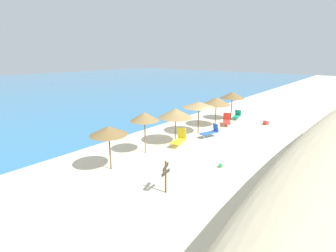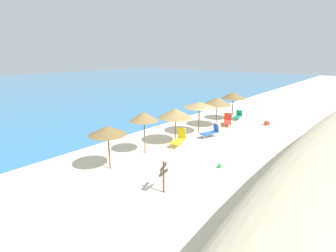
% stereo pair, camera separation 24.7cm
% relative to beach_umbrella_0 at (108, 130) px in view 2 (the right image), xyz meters
% --- Properties ---
extents(ground_plane, '(160.00, 160.00, 0.00)m').
position_rel_beach_umbrella_0_xyz_m(ground_plane, '(8.12, -2.33, -2.31)').
color(ground_plane, beige).
extents(sea_water, '(160.00, 79.52, 0.01)m').
position_rel_beach_umbrella_0_xyz_m(sea_water, '(8.12, 43.85, -2.31)').
color(sea_water, teal).
rests_on(sea_water, ground_plane).
extents(beach_umbrella_0, '(2.14, 2.14, 2.57)m').
position_rel_beach_umbrella_0_xyz_m(beach_umbrella_0, '(0.00, 0.00, 0.00)').
color(beach_umbrella_0, brown).
rests_on(beach_umbrella_0, ground_plane).
extents(beach_umbrella_1, '(1.90, 1.90, 2.81)m').
position_rel_beach_umbrella_0_xyz_m(beach_umbrella_1, '(3.05, 0.19, 0.20)').
color(beach_umbrella_1, brown).
rests_on(beach_umbrella_1, ground_plane).
extents(beach_umbrella_2, '(2.53, 2.53, 2.64)m').
position_rel_beach_umbrella_0_xyz_m(beach_umbrella_2, '(5.92, -0.15, -0.01)').
color(beach_umbrella_2, brown).
rests_on(beach_umbrella_2, ground_plane).
extents(beach_umbrella_3, '(2.68, 2.68, 2.70)m').
position_rel_beach_umbrella_0_xyz_m(beach_umbrella_3, '(9.03, -0.19, 0.15)').
color(beach_umbrella_3, brown).
rests_on(beach_umbrella_3, ground_plane).
extents(beach_umbrella_4, '(2.59, 2.59, 2.69)m').
position_rel_beach_umbrella_0_xyz_m(beach_umbrella_4, '(12.00, -0.18, 0.03)').
color(beach_umbrella_4, brown).
rests_on(beach_umbrella_4, ground_plane).
extents(beach_umbrella_5, '(2.38, 2.38, 2.83)m').
position_rel_beach_umbrella_0_xyz_m(beach_umbrella_5, '(15.24, -0.20, 0.19)').
color(beach_umbrella_5, brown).
rests_on(beach_umbrella_5, ground_plane).
extents(lounge_chair_0, '(1.59, 0.97, 1.23)m').
position_rel_beach_umbrella_0_xyz_m(lounge_chair_0, '(5.70, -0.70, -1.81)').
color(lounge_chair_0, yellow).
rests_on(lounge_chair_0, ground_plane).
extents(lounge_chair_1, '(1.41, 0.82, 0.90)m').
position_rel_beach_umbrella_0_xyz_m(lounge_chair_1, '(15.73, -0.63, -1.93)').
color(lounge_chair_1, '#199972').
rests_on(lounge_chair_1, ground_plane).
extents(lounge_chair_2, '(1.74, 1.33, 1.06)m').
position_rel_beach_umbrella_0_xyz_m(lounge_chair_2, '(13.02, -0.83, -1.88)').
color(lounge_chair_2, red).
rests_on(lounge_chair_2, ground_plane).
extents(lounge_chair_3, '(1.70, 1.04, 1.04)m').
position_rel_beach_umbrella_0_xyz_m(lounge_chair_3, '(8.84, -1.49, -1.86)').
color(lounge_chair_3, blue).
rests_on(lounge_chair_3, ground_plane).
extents(wooden_signpost, '(0.79, 0.36, 1.62)m').
position_rel_beach_umbrella_0_xyz_m(wooden_signpost, '(0.00, -4.11, -1.34)').
color(wooden_signpost, brown).
rests_on(wooden_signpost, ground_plane).
extents(beach_ball, '(0.25, 0.25, 0.25)m').
position_rel_beach_umbrella_0_xyz_m(beach_ball, '(4.19, -4.84, -2.19)').
color(beach_ball, green).
rests_on(beach_ball, ground_plane).
extents(cooler_box, '(0.52, 0.55, 0.35)m').
position_rel_beach_umbrella_0_xyz_m(cooler_box, '(15.43, -3.69, -2.14)').
color(cooler_box, red).
rests_on(cooler_box, ground_plane).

